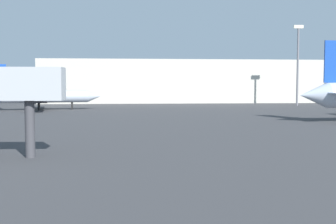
% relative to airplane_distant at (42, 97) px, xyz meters
% --- Properties ---
extents(airplane_distant, '(23.96, 22.04, 9.47)m').
position_rel_airplane_distant_xyz_m(airplane_distant, '(0.00, 0.00, 0.00)').
color(airplane_distant, '#B2BCCC').
rests_on(airplane_distant, ground_plane).
extents(light_mast_right, '(2.40, 0.50, 20.09)m').
position_rel_airplane_distant_xyz_m(light_mast_right, '(60.32, 11.76, 8.52)').
color(light_mast_right, slate).
rests_on(light_mast_right, ground_plane).
extents(terminal_building, '(81.46, 25.10, 12.44)m').
position_rel_airplane_distant_xyz_m(terminal_building, '(33.59, 38.74, 3.42)').
color(terminal_building, beige).
rests_on(terminal_building, ground_plane).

